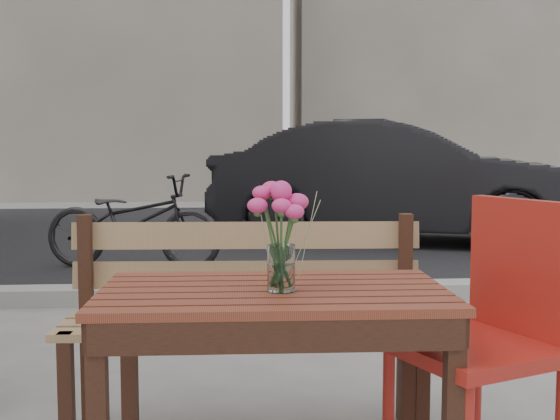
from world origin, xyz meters
The scene contains 8 objects.
street centered at (0.00, 5.06, 0.03)m, with size 30.00×8.12×0.12m.
backdrop_buildings centered at (0.17, 14.40, 3.60)m, with size 15.50×4.00×8.00m.
main_table centered at (0.00, 0.12, 0.57)m, with size 1.11×0.66×0.68m.
main_bench centered at (-0.08, 0.65, 0.53)m, with size 1.43×0.48×0.88m.
red_chair centered at (0.72, 0.11, 0.55)m, with size 0.62×0.62×0.96m.
main_vase centered at (0.02, 0.08, 0.89)m, with size 0.19×0.19×0.34m.
parked_car centered at (1.88, 6.13, 0.72)m, with size 1.52×4.35×1.43m, color black.
bicycle centered at (-1.02, 4.44, 0.44)m, with size 0.59×1.68×0.89m, color black.
Camera 1 is at (-0.15, -2.08, 1.13)m, focal length 45.00 mm.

